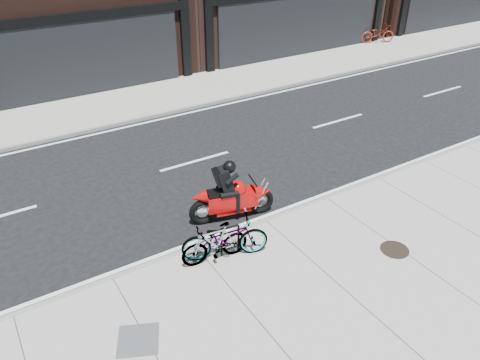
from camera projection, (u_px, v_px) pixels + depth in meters
ground at (227, 190)px, 13.34m from camera, size 120.00×120.00×0.00m
sidewalk_near at (349, 296)px, 9.66m from camera, size 60.00×6.00×0.13m
sidewalk_far at (131, 102)px, 18.96m from camera, size 60.00×3.50×0.13m
bike_rack at (230, 238)px, 10.49m from camera, size 0.46×0.12×0.77m
bicycle_front at (225, 238)px, 10.40m from camera, size 2.08×1.31×1.03m
bicycle_rear at (215, 243)px, 10.31m from camera, size 1.61×0.64×0.94m
motorcycle at (236, 195)px, 11.85m from camera, size 2.24×0.93×1.70m
bicycle_far at (378, 34)px, 26.44m from camera, size 2.03×1.34×1.01m
manhole_cover at (395, 250)px, 10.84m from camera, size 0.87×0.87×0.02m
utility_grate at (138, 340)px, 8.61m from camera, size 0.99×0.99×0.02m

